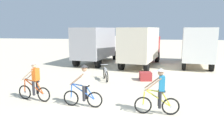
{
  "coord_description": "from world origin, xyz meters",
  "views": [
    {
      "loc": [
        1.6,
        -7.0,
        3.28
      ],
      "look_at": [
        -0.24,
        4.35,
        1.1
      ],
      "focal_mm": 35.27,
      "sensor_mm": 36.0,
      "label": 1
    }
  ],
  "objects_px": {
    "cyclist_near_camera": "(159,93)",
    "supply_crate": "(145,76)",
    "bicycle_spare": "(106,74)",
    "cyclist_orange_shirt": "(34,83)",
    "box_truck_cream_rv": "(141,45)",
    "box_truck_grey_hauler": "(97,44)",
    "box_truck_white_box": "(197,45)",
    "cyclist_cowboy_hat": "(84,87)"
  },
  "relations": [
    {
      "from": "box_truck_white_box",
      "to": "cyclist_orange_shirt",
      "type": "bearing_deg",
      "value": -129.57
    },
    {
      "from": "box_truck_white_box",
      "to": "cyclist_orange_shirt",
      "type": "xyz_separation_m",
      "value": [
        -9.28,
        -11.23,
        -1.03
      ]
    },
    {
      "from": "cyclist_orange_shirt",
      "to": "supply_crate",
      "type": "height_order",
      "value": "cyclist_orange_shirt"
    },
    {
      "from": "box_truck_cream_rv",
      "to": "cyclist_near_camera",
      "type": "bearing_deg",
      "value": -84.54
    },
    {
      "from": "box_truck_grey_hauler",
      "to": "cyclist_orange_shirt",
      "type": "height_order",
      "value": "box_truck_grey_hauler"
    },
    {
      "from": "box_truck_grey_hauler",
      "to": "cyclist_near_camera",
      "type": "xyz_separation_m",
      "value": [
        5.25,
        -12.08,
        -1.03
      ]
    },
    {
      "from": "box_truck_cream_rv",
      "to": "cyclist_orange_shirt",
      "type": "distance_m",
      "value": 11.27
    },
    {
      "from": "box_truck_cream_rv",
      "to": "cyclist_cowboy_hat",
      "type": "bearing_deg",
      "value": -100.6
    },
    {
      "from": "cyclist_near_camera",
      "to": "supply_crate",
      "type": "bearing_deg",
      "value": 95.62
    },
    {
      "from": "supply_crate",
      "to": "box_truck_cream_rv",
      "type": "bearing_deg",
      "value": 95.29
    },
    {
      "from": "cyclist_orange_shirt",
      "to": "supply_crate",
      "type": "bearing_deg",
      "value": 44.68
    },
    {
      "from": "box_truck_grey_hauler",
      "to": "supply_crate",
      "type": "relative_size",
      "value": 9.46
    },
    {
      "from": "cyclist_cowboy_hat",
      "to": "supply_crate",
      "type": "bearing_deg",
      "value": 64.76
    },
    {
      "from": "box_truck_cream_rv",
      "to": "bicycle_spare",
      "type": "bearing_deg",
      "value": -109.29
    },
    {
      "from": "cyclist_near_camera",
      "to": "box_truck_white_box",
      "type": "bearing_deg",
      "value": 72.56
    },
    {
      "from": "cyclist_orange_shirt",
      "to": "bicycle_spare",
      "type": "relative_size",
      "value": 1.11
    },
    {
      "from": "cyclist_near_camera",
      "to": "supply_crate",
      "type": "xyz_separation_m",
      "value": [
        -0.56,
        5.67,
        -0.58
      ]
    },
    {
      "from": "box_truck_grey_hauler",
      "to": "supply_crate",
      "type": "height_order",
      "value": "box_truck_grey_hauler"
    },
    {
      "from": "box_truck_grey_hauler",
      "to": "bicycle_spare",
      "type": "xyz_separation_m",
      "value": [
        2.16,
        -6.81,
        -1.48
      ]
    },
    {
      "from": "cyclist_cowboy_hat",
      "to": "cyclist_near_camera",
      "type": "height_order",
      "value": "same"
    },
    {
      "from": "box_truck_cream_rv",
      "to": "bicycle_spare",
      "type": "distance_m",
      "value": 6.32
    },
    {
      "from": "cyclist_cowboy_hat",
      "to": "bicycle_spare",
      "type": "relative_size",
      "value": 1.11
    },
    {
      "from": "box_truck_white_box",
      "to": "bicycle_spare",
      "type": "bearing_deg",
      "value": -135.56
    },
    {
      "from": "box_truck_grey_hauler",
      "to": "supply_crate",
      "type": "distance_m",
      "value": 8.11
    },
    {
      "from": "box_truck_cream_rv",
      "to": "cyclist_near_camera",
      "type": "height_order",
      "value": "box_truck_cream_rv"
    },
    {
      "from": "box_truck_grey_hauler",
      "to": "box_truck_cream_rv",
      "type": "distance_m",
      "value": 4.31
    },
    {
      "from": "box_truck_grey_hauler",
      "to": "cyclist_cowboy_hat",
      "type": "relative_size",
      "value": 3.85
    },
    {
      "from": "box_truck_grey_hauler",
      "to": "cyclist_orange_shirt",
      "type": "distance_m",
      "value": 11.37
    },
    {
      "from": "cyclist_orange_shirt",
      "to": "supply_crate",
      "type": "xyz_separation_m",
      "value": [
        4.96,
        4.9,
        -0.58
      ]
    },
    {
      "from": "box_truck_grey_hauler",
      "to": "cyclist_cowboy_hat",
      "type": "xyz_separation_m",
      "value": [
        2.18,
        -11.73,
        -1.03
      ]
    },
    {
      "from": "box_truck_grey_hauler",
      "to": "bicycle_spare",
      "type": "relative_size",
      "value": 4.27
    },
    {
      "from": "cyclist_cowboy_hat",
      "to": "supply_crate",
      "type": "height_order",
      "value": "cyclist_cowboy_hat"
    },
    {
      "from": "box_truck_cream_rv",
      "to": "cyclist_cowboy_hat",
      "type": "xyz_separation_m",
      "value": [
        -2.01,
        -10.72,
        -1.03
      ]
    },
    {
      "from": "bicycle_spare",
      "to": "supply_crate",
      "type": "distance_m",
      "value": 2.56
    },
    {
      "from": "supply_crate",
      "to": "cyclist_orange_shirt",
      "type": "bearing_deg",
      "value": -135.32
    },
    {
      "from": "box_truck_white_box",
      "to": "cyclist_orange_shirt",
      "type": "height_order",
      "value": "box_truck_white_box"
    },
    {
      "from": "box_truck_cream_rv",
      "to": "supply_crate",
      "type": "xyz_separation_m",
      "value": [
        0.5,
        -5.4,
        -1.61
      ]
    },
    {
      "from": "bicycle_spare",
      "to": "supply_crate",
      "type": "relative_size",
      "value": 2.21
    },
    {
      "from": "bicycle_spare",
      "to": "cyclist_orange_shirt",
      "type": "bearing_deg",
      "value": -118.29
    },
    {
      "from": "box_truck_cream_rv",
      "to": "box_truck_white_box",
      "type": "xyz_separation_m",
      "value": [
        4.83,
        0.93,
        0.0
      ]
    },
    {
      "from": "box_truck_white_box",
      "to": "cyclist_cowboy_hat",
      "type": "relative_size",
      "value": 3.85
    },
    {
      "from": "cyclist_cowboy_hat",
      "to": "box_truck_cream_rv",
      "type": "bearing_deg",
      "value": 79.4
    }
  ]
}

